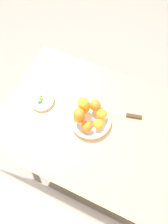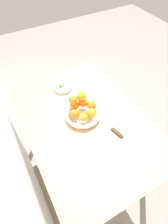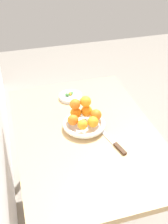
{
  "view_description": "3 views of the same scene",
  "coord_description": "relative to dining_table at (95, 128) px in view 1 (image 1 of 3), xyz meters",
  "views": [
    {
      "loc": [
        -0.08,
        0.34,
        1.68
      ],
      "look_at": [
        0.07,
        0.02,
        0.87
      ],
      "focal_mm": 28.0,
      "sensor_mm": 36.0,
      "label": 1
    },
    {
      "loc": [
        -0.6,
        0.34,
        1.67
      ],
      "look_at": [
        -0.0,
        0.01,
        0.83
      ],
      "focal_mm": 28.0,
      "sensor_mm": 36.0,
      "label": 2
    },
    {
      "loc": [
        -1.14,
        0.34,
        1.72
      ],
      "look_at": [
        0.03,
        0.0,
        0.85
      ],
      "focal_mm": 45.0,
      "sensor_mm": 36.0,
      "label": 3
    }
  ],
  "objects": [
    {
      "name": "ground_plane",
      "position": [
        0.0,
        0.0,
        -0.65
      ],
      "size": [
        6.0,
        6.0,
        0.0
      ],
      "primitive_type": "plane",
      "color": "gray"
    },
    {
      "name": "orange_5",
      "position": [
        -0.02,
        0.02,
        0.16
      ],
      "size": [
        0.06,
        0.06,
        0.06
      ],
      "primitive_type": "sphere",
      "color": "orange",
      "rests_on": "fruit_bowl"
    },
    {
      "name": "candy_dish",
      "position": [
        0.35,
        -0.0,
        0.1
      ],
      "size": [
        0.15,
        0.15,
        0.02
      ],
      "primitive_type": "cylinder",
      "color": "silver",
      "rests_on": "dining_table"
    },
    {
      "name": "candy_ball_2",
      "position": [
        0.36,
        -0.0,
        0.12
      ],
      "size": [
        0.02,
        0.02,
        0.02
      ],
      "primitive_type": "sphere",
      "color": "gold",
      "rests_on": "candy_dish"
    },
    {
      "name": "orange_2",
      "position": [
        0.09,
        -0.03,
        0.16
      ],
      "size": [
        0.06,
        0.06,
        0.06
      ],
      "primitive_type": "sphere",
      "color": "orange",
      "rests_on": "fruit_bowl"
    },
    {
      "name": "knife",
      "position": [
        -0.13,
        -0.11,
        0.09
      ],
      "size": [
        0.26,
        0.08,
        0.01
      ],
      "color": "#3F2819",
      "rests_on": "dining_table"
    },
    {
      "name": "candy_ball_1",
      "position": [
        0.35,
        0.03,
        0.12
      ],
      "size": [
        0.02,
        0.02,
        0.02
      ],
      "primitive_type": "sphere",
      "color": "#4C9947",
      "rests_on": "candy_dish"
    },
    {
      "name": "orange_7",
      "position": [
        0.09,
        0.04,
        0.22
      ],
      "size": [
        0.06,
        0.06,
        0.06
      ],
      "primitive_type": "sphere",
      "color": "orange",
      "rests_on": "orange_3"
    },
    {
      "name": "orange_0",
      "position": [
        -0.02,
        -0.03,
        0.16
      ],
      "size": [
        0.06,
        0.06,
        0.06
      ],
      "primitive_type": "sphere",
      "color": "orange",
      "rests_on": "fruit_bowl"
    },
    {
      "name": "orange_6",
      "position": [
        0.09,
        -0.02,
        0.22
      ],
      "size": [
        0.06,
        0.06,
        0.06
      ],
      "primitive_type": "sphere",
      "color": "orange",
      "rests_on": "orange_2"
    },
    {
      "name": "candy_ball_0",
      "position": [
        0.34,
        0.02,
        0.12
      ],
      "size": [
        0.02,
        0.02,
        0.02
      ],
      "primitive_type": "sphere",
      "color": "#4C9947",
      "rests_on": "candy_dish"
    },
    {
      "name": "dining_table",
      "position": [
        0.0,
        0.0,
        0.0
      ],
      "size": [
        1.1,
        0.76,
        0.74
      ],
      "color": "tan",
      "rests_on": "ground_plane"
    },
    {
      "name": "candy_ball_4",
      "position": [
        0.36,
        -0.01,
        0.12
      ],
      "size": [
        0.02,
        0.02,
        0.02
      ],
      "primitive_type": "sphere",
      "color": "#4C9947",
      "rests_on": "candy_dish"
    },
    {
      "name": "orange_1",
      "position": [
        0.04,
        -0.07,
        0.16
      ],
      "size": [
        0.06,
        0.06,
        0.06
      ],
      "primitive_type": "sphere",
      "color": "orange",
      "rests_on": "fruit_bowl"
    },
    {
      "name": "fruit_bowl",
      "position": [
        0.03,
        -0.0,
        0.11
      ],
      "size": [
        0.24,
        0.24,
        0.04
      ],
      "color": "white",
      "rests_on": "dining_table"
    },
    {
      "name": "orange_3",
      "position": [
        0.09,
        0.03,
        0.16
      ],
      "size": [
        0.06,
        0.06,
        0.06
      ],
      "primitive_type": "sphere",
      "color": "orange",
      "rests_on": "fruit_bowl"
    },
    {
      "name": "candy_ball_3",
      "position": [
        0.35,
        0.0,
        0.12
      ],
      "size": [
        0.02,
        0.02,
        0.02
      ],
      "primitive_type": "sphere",
      "color": "gold",
      "rests_on": "candy_dish"
    },
    {
      "name": "orange_4",
      "position": [
        0.03,
        0.06,
        0.16
      ],
      "size": [
        0.06,
        0.06,
        0.06
      ],
      "primitive_type": "sphere",
      "color": "orange",
      "rests_on": "fruit_bowl"
    }
  ]
}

